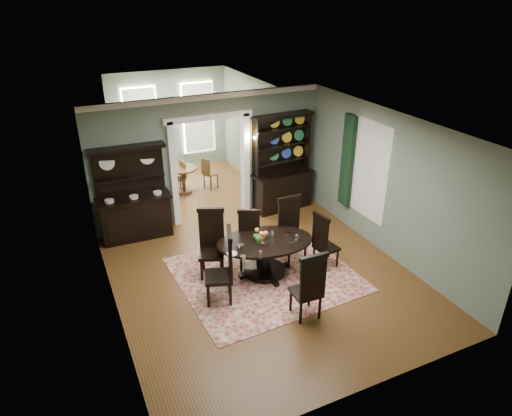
{
  "coord_description": "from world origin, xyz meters",
  "views": [
    {
      "loc": [
        -3.23,
        -6.59,
        5.12
      ],
      "look_at": [
        0.08,
        0.6,
        1.26
      ],
      "focal_mm": 32.0,
      "sensor_mm": 36.0,
      "label": 1
    }
  ],
  "objects": [
    {
      "name": "parlor_chair_right",
      "position": [
        0.51,
        4.63,
        0.48
      ],
      "size": [
        0.43,
        0.42,
        0.9
      ],
      "rotation": [
        0.0,
        0.0,
        -1.16
      ],
      "color": "#513517",
      "rests_on": "parlor_floor"
    },
    {
      "name": "chair_end_left",
      "position": [
        -0.91,
        -0.26,
        0.74
      ],
      "size": [
        0.63,
        0.65,
        1.41
      ],
      "rotation": [
        0.0,
        0.0,
        1.25
      ],
      "color": "black",
      "rests_on": "rug"
    },
    {
      "name": "welsh_dresser",
      "position": [
        1.79,
        2.74,
        0.87
      ],
      "size": [
        1.58,
        0.68,
        2.41
      ],
      "rotation": [
        0.0,
        0.0,
        0.08
      ],
      "color": "black",
      "rests_on": "floor"
    },
    {
      "name": "doorway_trim",
      "position": [
        0.0,
        3.0,
        1.62
      ],
      "size": [
        2.08,
        0.25,
        2.57
      ],
      "color": "white",
      "rests_on": "floor"
    },
    {
      "name": "rug",
      "position": [
        0.07,
        0.15,
        0.01
      ],
      "size": [
        3.4,
        3.09,
        0.01
      ],
      "primitive_type": "cube",
      "rotation": [
        0.0,
        0.0,
        0.05
      ],
      "color": "maroon",
      "rests_on": "floor"
    },
    {
      "name": "chair_far_left",
      "position": [
        -0.82,
        0.68,
        0.72
      ],
      "size": [
        0.65,
        0.64,
        1.36
      ],
      "rotation": [
        0.0,
        0.0,
        2.73
      ],
      "color": "black",
      "rests_on": "rug"
    },
    {
      "name": "room",
      "position": [
        0.0,
        0.04,
        1.58
      ],
      "size": [
        5.51,
        6.01,
        3.01
      ],
      "color": "brown",
      "rests_on": "ground"
    },
    {
      "name": "sideboard",
      "position": [
        -1.88,
        2.75,
        0.73
      ],
      "size": [
        1.61,
        0.6,
        2.11
      ],
      "rotation": [
        0.0,
        0.0,
        -0.02
      ],
      "color": "black",
      "rests_on": "floor"
    },
    {
      "name": "dining_table",
      "position": [
        0.09,
        0.21,
        0.51
      ],
      "size": [
        2.04,
        2.01,
        0.74
      ],
      "rotation": [
        0.0,
        0.0,
        -0.18
      ],
      "color": "black",
      "rests_on": "rug"
    },
    {
      "name": "chair_far_right",
      "position": [
        0.82,
        0.52,
        0.71
      ],
      "size": [
        0.52,
        0.48,
        1.36
      ],
      "rotation": [
        0.0,
        0.0,
        3.14
      ],
      "color": "black",
      "rests_on": "rug"
    },
    {
      "name": "chair_end_right",
      "position": [
        1.22,
        -0.09,
        0.63
      ],
      "size": [
        0.48,
        0.5,
        1.2
      ],
      "rotation": [
        0.0,
        0.0,
        -1.43
      ],
      "color": "black",
      "rests_on": "rug"
    },
    {
      "name": "parlor_table",
      "position": [
        -0.21,
        4.68,
        0.47
      ],
      "size": [
        0.77,
        0.77,
        0.71
      ],
      "color": "#513517",
      "rests_on": "parlor_floor"
    },
    {
      "name": "parlor_chair_left",
      "position": [
        -0.3,
        4.7,
        0.47
      ],
      "size": [
        0.4,
        0.39,
        0.88
      ],
      "rotation": [
        0.0,
        0.0,
        1.76
      ],
      "color": "#513517",
      "rests_on": "parlor_floor"
    },
    {
      "name": "chair_near",
      "position": [
        0.16,
        -1.34,
        0.69
      ],
      "size": [
        0.51,
        0.47,
        1.32
      ],
      "rotation": [
        0.0,
        0.0,
        -0.03
      ],
      "color": "black",
      "rests_on": "rug"
    },
    {
      "name": "parlor",
      "position": [
        0.0,
        5.53,
        1.52
      ],
      "size": [
        3.51,
        3.5,
        3.01
      ],
      "color": "brown",
      "rests_on": "ground"
    },
    {
      "name": "chair_far_mid",
      "position": [
        -0.05,
        0.62,
        0.63
      ],
      "size": [
        0.57,
        0.56,
        1.2
      ],
      "rotation": [
        0.0,
        0.0,
        2.73
      ],
      "color": "black",
      "rests_on": "rug"
    },
    {
      "name": "right_window",
      "position": [
        2.69,
        0.93,
        1.6
      ],
      "size": [
        0.15,
        1.47,
        2.12
      ],
      "color": "white",
      "rests_on": "wall_right"
    },
    {
      "name": "wall_sconce",
      "position": [
        0.95,
        2.85,
        1.89
      ],
      "size": [
        0.27,
        0.21,
        0.21
      ],
      "color": "gold",
      "rests_on": "back_wall_right"
    },
    {
      "name": "centerpiece",
      "position": [
        0.02,
        0.17,
        0.81
      ],
      "size": [
        1.47,
        0.95,
        0.24
      ],
      "color": "silver",
      "rests_on": "dining_table"
    }
  ]
}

